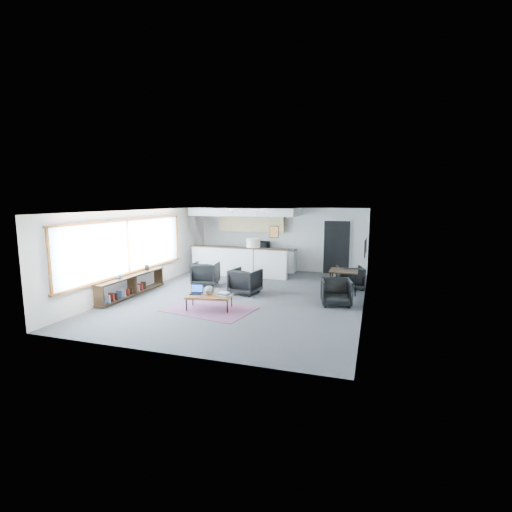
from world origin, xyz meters
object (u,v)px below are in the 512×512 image
(dining_table, at_px, (344,272))
(coffee_table, at_px, (209,296))
(book_stack, at_px, (224,294))
(microwave, at_px, (262,244))
(floor_lamp, at_px, (253,245))
(dining_chair_near, at_px, (336,293))
(armchair_right, at_px, (245,280))
(dining_chair_far, at_px, (350,278))
(laptop, at_px, (197,291))
(ceramic_pot, at_px, (209,290))
(armchair_left, at_px, (206,273))

(dining_table, bearing_deg, coffee_table, -137.78)
(book_stack, xyz_separation_m, microwave, (-0.67, 5.68, 0.67))
(floor_lamp, height_order, dining_chair_near, floor_lamp)
(floor_lamp, relative_size, microwave, 3.01)
(armchair_right, bearing_deg, dining_chair_far, -142.17)
(dining_chair_far, bearing_deg, microwave, -47.27)
(dining_chair_near, bearing_deg, laptop, -171.56)
(laptop, relative_size, floor_lamp, 0.24)
(coffee_table, height_order, laptop, laptop)
(laptop, height_order, ceramic_pot, ceramic_pot)
(laptop, bearing_deg, armchair_right, 53.95)
(armchair_left, bearing_deg, book_stack, 115.07)
(armchair_left, xyz_separation_m, microwave, (1.09, 3.13, 0.68))
(laptop, height_order, armchair_right, armchair_right)
(laptop, bearing_deg, dining_table, 24.56)
(laptop, distance_m, dining_chair_near, 3.86)
(coffee_table, xyz_separation_m, microwave, (-0.27, 5.76, 0.75))
(book_stack, relative_size, dining_chair_far, 0.54)
(floor_lamp, bearing_deg, ceramic_pot, -94.06)
(laptop, distance_m, dining_chair_far, 5.19)
(laptop, height_order, dining_chair_far, dining_chair_far)
(ceramic_pot, distance_m, armchair_left, 2.91)
(armchair_right, bearing_deg, ceramic_pot, 88.63)
(armchair_left, height_order, armchair_right, armchair_left)
(armchair_right, bearing_deg, microwave, -71.29)
(laptop, relative_size, armchair_left, 0.44)
(laptop, distance_m, book_stack, 0.82)
(dining_chair_far, relative_size, microwave, 1.32)
(laptop, xyz_separation_m, book_stack, (0.82, -0.01, -0.02))
(dining_chair_near, bearing_deg, floor_lamp, 138.04)
(laptop, height_order, floor_lamp, floor_lamp)
(book_stack, height_order, armchair_left, armchair_left)
(laptop, bearing_deg, dining_chair_near, 7.35)
(coffee_table, distance_m, armchair_right, 1.94)
(dining_chair_near, bearing_deg, armchair_left, 153.16)
(armchair_right, bearing_deg, dining_table, -150.57)
(ceramic_pot, height_order, armchair_right, armchair_right)
(floor_lamp, bearing_deg, dining_chair_near, -29.59)
(book_stack, xyz_separation_m, armchair_right, (-0.06, 1.84, -0.01))
(dining_chair_far, bearing_deg, coffee_table, 29.53)
(book_stack, xyz_separation_m, floor_lamp, (-0.20, 3.08, 0.96))
(armchair_left, bearing_deg, dining_chair_far, -178.45)
(microwave, bearing_deg, dining_chair_near, -45.32)
(ceramic_pot, relative_size, floor_lamp, 0.16)
(laptop, relative_size, dining_chair_near, 0.54)
(floor_lamp, distance_m, dining_chair_far, 3.42)
(armchair_right, bearing_deg, coffee_table, 89.51)
(coffee_table, xyz_separation_m, dining_chair_near, (3.19, 1.45, -0.01))
(coffee_table, bearing_deg, floor_lamp, 76.42)
(armchair_left, bearing_deg, dining_chair_near, 156.01)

